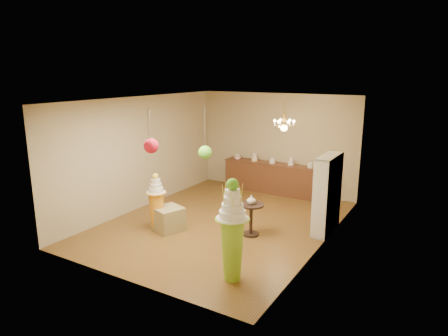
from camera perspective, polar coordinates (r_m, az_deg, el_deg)
The scene contains 17 objects.
floor at distance 9.90m, azimuth -0.31°, elevation -7.83°, with size 6.50×6.50×0.00m, color brown.
ceiling at distance 9.24m, azimuth -0.33°, elevation 9.76°, with size 6.50×6.50×0.00m, color silver.
wall_back at distance 12.30m, azimuth 7.53°, elevation 3.57°, with size 5.00×0.04×3.00m, color tan.
wall_front at distance 6.98m, azimuth -14.26°, elevation -4.51°, with size 5.00×0.04×3.00m, color tan.
wall_left at distance 10.93m, azimuth -11.63°, elevation 2.15°, with size 0.04×6.50×3.00m, color tan.
wall_right at distance 8.48m, azimuth 14.32°, elevation -1.30°, with size 0.04×6.50×3.00m, color tan.
pedestal_green at distance 7.07m, azimuth 1.19°, elevation -9.81°, with size 0.74×0.74×1.87m.
pedestal_orange at distance 9.47m, azimuth -9.60°, elevation -5.39°, with size 0.51×0.51×1.36m.
burlap_riser at distance 9.47m, azimuth -7.95°, elevation -7.21°, with size 0.61×0.61×0.55m, color #907D4E.
sideboard at distance 12.27m, azimuth 6.86°, elevation -1.32°, with size 3.04×0.54×1.16m.
shelving_unit at distance 9.43m, azimuth 14.57°, elevation -3.60°, with size 0.33×1.20×1.80m.
round_table at distance 9.06m, azimuth 3.88°, elevation -6.71°, with size 0.74×0.74×0.74m.
vase at distance 8.94m, azimuth 3.92°, elevation -4.52°, with size 0.20×0.20×0.21m, color beige.
pom_red_left at distance 7.50m, azimuth -10.37°, elevation 3.13°, with size 0.28×0.28×0.85m.
pom_green_mid at distance 8.32m, azimuth -2.72°, elevation 2.26°, with size 0.28×0.28×1.16m.
pom_red_right at distance 7.12m, azimuth -10.63°, elevation 3.21°, with size 0.17×0.17×0.73m.
chandelier at distance 10.15m, azimuth 8.57°, elevation 6.00°, with size 0.69×0.69×0.85m.
Camera 1 is at (4.75, -7.89, 3.62)m, focal length 32.00 mm.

